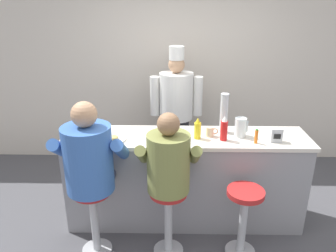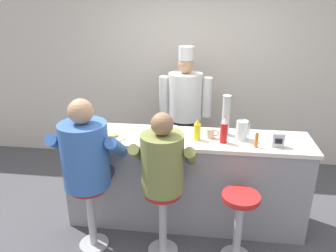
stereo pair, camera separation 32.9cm
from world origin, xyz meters
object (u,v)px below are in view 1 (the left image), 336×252
object	(u,v)px
cereal_bowl	(155,137)
cook_in_whites_near	(176,107)
ketchup_bottle_red	(224,129)
water_pitcher_clear	(240,127)
breakfast_plate	(112,139)
mustard_bottle_yellow	(198,129)
diner_seated_blue	(90,162)
diner_seated_olive	(168,167)
cup_stack_steel	(224,113)
napkin_dispenser_chrome	(276,135)
hot_sauce_bottle_orange	(256,136)
coffee_mug_white	(173,130)
coffee_mug_tan	(210,132)
empty_stool_round	(244,212)

from	to	relation	value
cereal_bowl	cook_in_whites_near	bearing A→B (deg)	79.24
ketchup_bottle_red	cook_in_whites_near	bearing A→B (deg)	111.57
water_pitcher_clear	breakfast_plate	size ratio (longest dim) A/B	0.73
mustard_bottle_yellow	diner_seated_blue	size ratio (longest dim) A/B	0.14
mustard_bottle_yellow	cereal_bowl	size ratio (longest dim) A/B	1.34
diner_seated_olive	cook_in_whites_near	world-z (taller)	cook_in_whites_near
cup_stack_steel	diner_seated_olive	size ratio (longest dim) A/B	0.29
ketchup_bottle_red	napkin_dispenser_chrome	xyz separation A→B (m)	(0.51, -0.03, -0.05)
cereal_bowl	cook_in_whites_near	distance (m)	1.19
hot_sauce_bottle_orange	coffee_mug_white	xyz separation A→B (m)	(-0.81, 0.24, -0.03)
mustard_bottle_yellow	coffee_mug_white	xyz separation A→B (m)	(-0.25, 0.13, -0.06)
ketchup_bottle_red	coffee_mug_white	bearing A→B (deg)	161.70
mustard_bottle_yellow	breakfast_plate	distance (m)	0.86
hot_sauce_bottle_orange	breakfast_plate	distance (m)	1.41
diner_seated_blue	hot_sauce_bottle_orange	bearing A→B (deg)	11.88
breakfast_plate	coffee_mug_tan	bearing A→B (deg)	6.94
ketchup_bottle_red	breakfast_plate	xyz separation A→B (m)	(-1.11, -0.02, -0.10)
cereal_bowl	coffee_mug_tan	bearing A→B (deg)	8.68
mustard_bottle_yellow	breakfast_plate	size ratio (longest dim) A/B	0.82
coffee_mug_white	napkin_dispenser_chrome	bearing A→B (deg)	-11.12
mustard_bottle_yellow	cook_in_whites_near	distance (m)	1.16
ketchup_bottle_red	cook_in_whites_near	distance (m)	1.27
diner_seated_olive	hot_sauce_bottle_orange	bearing A→B (deg)	21.39
ketchup_bottle_red	napkin_dispenser_chrome	size ratio (longest dim) A/B	1.86
cup_stack_steel	cereal_bowl	bearing A→B (deg)	-164.14
mustard_bottle_yellow	coffee_mug_white	size ratio (longest dim) A/B	1.59
diner_seated_olive	napkin_dispenser_chrome	bearing A→B (deg)	19.39
hot_sauce_bottle_orange	empty_stool_round	world-z (taller)	hot_sauce_bottle_orange
water_pitcher_clear	cereal_bowl	bearing A→B (deg)	-174.31
water_pitcher_clear	coffee_mug_white	xyz separation A→B (m)	(-0.69, 0.07, -0.06)
napkin_dispenser_chrome	cook_in_whites_near	distance (m)	1.55
ketchup_bottle_red	breakfast_plate	world-z (taller)	ketchup_bottle_red
hot_sauce_bottle_orange	cereal_bowl	world-z (taller)	hot_sauce_bottle_orange
cook_in_whites_near	cereal_bowl	bearing A→B (deg)	-100.76
cook_in_whites_near	napkin_dispenser_chrome	bearing A→B (deg)	-51.10
cereal_bowl	coffee_mug_white	size ratio (longest dim) A/B	1.19
coffee_mug_tan	cereal_bowl	bearing A→B (deg)	-171.32
cereal_bowl	empty_stool_round	world-z (taller)	cereal_bowl
breakfast_plate	diner_seated_olive	world-z (taller)	diner_seated_olive
cook_in_whites_near	diner_seated_olive	bearing A→B (deg)	-92.81
ketchup_bottle_red	napkin_dispenser_chrome	world-z (taller)	ketchup_bottle_red
coffee_mug_tan	diner_seated_blue	size ratio (longest dim) A/B	0.08
mustard_bottle_yellow	cook_in_whites_near	bearing A→B (deg)	100.28
cereal_bowl	coffee_mug_white	world-z (taller)	coffee_mug_white
diner_seated_olive	coffee_mug_tan	bearing A→B (deg)	49.93
empty_stool_round	diner_seated_olive	bearing A→B (deg)	177.39
mustard_bottle_yellow	diner_seated_olive	world-z (taller)	diner_seated_olive
napkin_dispenser_chrome	empty_stool_round	xyz separation A→B (m)	(-0.35, -0.40, -0.61)
hot_sauce_bottle_orange	breakfast_plate	bearing A→B (deg)	178.08
ketchup_bottle_red	cook_in_whites_near	size ratio (longest dim) A/B	0.14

